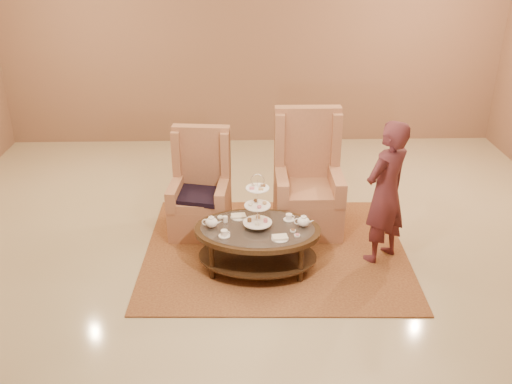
{
  "coord_description": "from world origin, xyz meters",
  "views": [
    {
      "loc": [
        -0.2,
        -5.12,
        3.34
      ],
      "look_at": [
        -0.05,
        0.2,
        0.82
      ],
      "focal_mm": 40.0,
      "sensor_mm": 36.0,
      "label": 1
    }
  ],
  "objects_px": {
    "armchair_right": "(307,189)",
    "tea_table": "(257,235)",
    "armchair_left": "(201,197)",
    "person": "(386,193)"
  },
  "relations": [
    {
      "from": "armchair_right",
      "to": "tea_table",
      "type": "bearing_deg",
      "value": -122.8
    },
    {
      "from": "armchair_left",
      "to": "armchair_right",
      "type": "height_order",
      "value": "armchair_right"
    },
    {
      "from": "armchair_left",
      "to": "person",
      "type": "xyz_separation_m",
      "value": [
        1.98,
        -0.72,
        0.37
      ]
    },
    {
      "from": "tea_table",
      "to": "person",
      "type": "distance_m",
      "value": 1.41
    },
    {
      "from": "person",
      "to": "tea_table",
      "type": "bearing_deg",
      "value": -31.26
    },
    {
      "from": "tea_table",
      "to": "armchair_left",
      "type": "bearing_deg",
      "value": 130.6
    },
    {
      "from": "tea_table",
      "to": "person",
      "type": "relative_size",
      "value": 0.88
    },
    {
      "from": "armchair_right",
      "to": "person",
      "type": "distance_m",
      "value": 1.11
    },
    {
      "from": "tea_table",
      "to": "armchair_left",
      "type": "height_order",
      "value": "armchair_left"
    },
    {
      "from": "person",
      "to": "armchair_right",
      "type": "bearing_deg",
      "value": -85.45
    }
  ]
}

